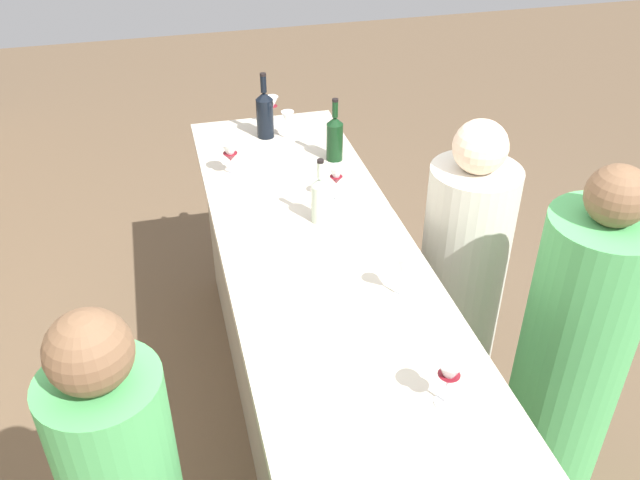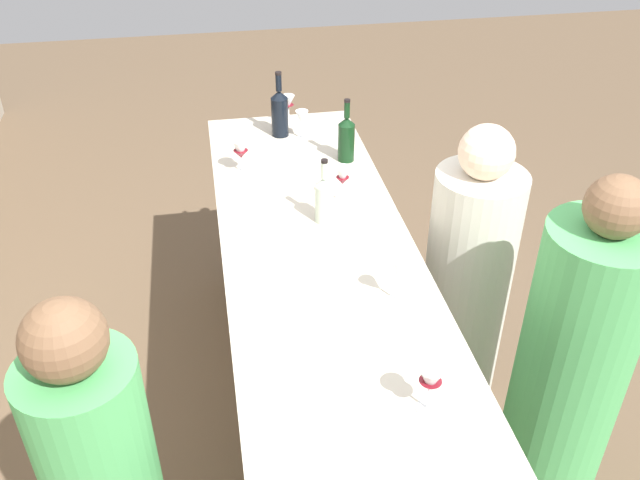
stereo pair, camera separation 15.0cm
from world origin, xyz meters
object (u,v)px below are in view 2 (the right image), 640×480
Objects in this scene: wine_glass_near_center at (430,382)px; person_center_guest at (465,292)px; wine_glass_far_right at (241,151)px; wine_bottle_second_left_dark_green at (346,138)px; wine_glass_near_right at (343,178)px; wine_glass_far_left at (302,119)px; person_left_guest at (568,379)px; wine_bottle_center_near_black at (280,112)px; wine_glass_near_left at (398,271)px; wine_glass_far_center at (288,104)px; wine_bottle_leftmost_clear_pale at (324,198)px.

person_center_guest is (0.88, -0.48, -0.45)m from wine_glass_near_center.
wine_glass_far_right is 1.16m from person_center_guest.
wine_bottle_second_left_dark_green reaches higher than wine_glass_near_right.
wine_glass_far_right reaches higher than wine_glass_far_left.
wine_glass_near_right is at bearing -65.64° from person_left_guest.
wine_bottle_center_near_black is 1.91× the size of wine_glass_near_left.
person_center_guest is (-0.61, -0.88, -0.45)m from wine_glass_far_right.
wine_glass_near_right is 0.52m from wine_glass_far_right.
wine_glass_far_right is (-0.35, 0.22, -0.02)m from wine_bottle_center_near_black.
person_left_guest is (-1.19, -1.05, -0.41)m from wine_glass_far_right.
wine_glass_far_right reaches higher than wine_glass_far_center.
wine_glass_near_left is 0.68m from wine_glass_near_right.
person_center_guest reaches higher than wine_bottle_leftmost_clear_pale.
wine_bottle_second_left_dark_green is at bearing -2.43° from wine_glass_near_left.
wine_glass_near_right is at bearing -36.57° from wine_bottle_leftmost_clear_pale.
wine_glass_near_center is at bearing 176.70° from wine_bottle_second_left_dark_green.
wine_glass_near_left is 1.09× the size of wine_glass_far_right.
wine_bottle_second_left_dark_green is 0.42m from wine_bottle_center_near_black.
wine_bottle_second_left_dark_green is at bearing -3.30° from wine_glass_near_center.
wine_glass_near_right is at bearing -173.39° from wine_glass_far_left.
wine_glass_near_right reaches higher than wine_glass_near_center.
wine_glass_near_center is at bearing 12.09° from person_left_guest.
wine_bottle_second_left_dark_green is 0.88m from person_center_guest.
person_left_guest is at bearing -133.74° from wine_bottle_leftmost_clear_pale.
wine_glass_far_center is at bearing 6.20° from wine_glass_near_left.
wine_glass_near_left reaches higher than wine_glass_far_right.
wine_bottle_leftmost_clear_pale reaches higher than wine_glass_near_right.
wine_glass_far_right is (1.49, 0.40, -0.00)m from wine_glass_near_center.
person_left_guest is (-1.22, -0.56, -0.42)m from wine_bottle_second_left_dark_green.
wine_glass_far_right is at bearing -61.59° from person_left_guest.
wine_glass_far_left is at bearing -167.99° from wine_glass_far_center.
wine_glass_near_right is at bearing -172.11° from wine_glass_far_center.
wine_glass_far_center is (0.13, -0.06, -0.02)m from wine_bottle_center_near_black.
wine_bottle_second_left_dark_green is 0.37m from wine_glass_near_right.
wine_bottle_second_left_dark_green is at bearing -140.21° from wine_bottle_center_near_black.
wine_glass_near_center is 1.06× the size of wine_glass_far_center.
person_left_guest is (-1.49, -0.72, -0.41)m from wine_glass_far_left.
wine_glass_near_left is 1.10m from wine_glass_far_right.
wine_glass_near_center reaches higher than wine_glass_far_center.
wine_bottle_leftmost_clear_pale is 0.18× the size of person_left_guest.
wine_bottle_center_near_black is 1.37m from wine_glass_near_left.
wine_glass_near_left is at bearing -30.02° from person_left_guest.
wine_glass_near_center reaches higher than wine_glass_far_left.
wine_glass_near_left is 0.49m from wine_glass_near_center.
wine_glass_far_center is 1.32m from person_center_guest.
person_center_guest reaches higher than wine_glass_near_right.
person_left_guest is at bearing -142.84° from wine_glass_near_right.
wine_bottle_second_left_dark_green is 0.92× the size of wine_bottle_center_near_black.
wine_glass_near_left is 0.12× the size of person_center_guest.
wine_glass_far_left is (1.30, 0.12, -0.02)m from wine_glass_near_left.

